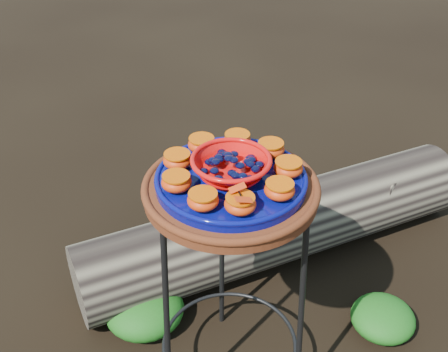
{
  "coord_description": "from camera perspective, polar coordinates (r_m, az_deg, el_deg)",
  "views": [
    {
      "loc": [
        -0.14,
        -1.1,
        1.52
      ],
      "look_at": [
        -0.02,
        0.0,
        0.76
      ],
      "focal_mm": 45.0,
      "sensor_mm": 36.0,
      "label": 1
    }
  ],
  "objects": [
    {
      "name": "cobalt_plate",
      "position": [
        1.35,
        0.71,
        -0.46
      ],
      "size": [
        0.37,
        0.37,
        0.02
      ],
      "primitive_type": "cylinder",
      "color": "#000D53",
      "rests_on": "terracotta_saucer"
    },
    {
      "name": "butterfly",
      "position": [
        1.21,
        1.67,
        -1.88
      ],
      "size": [
        0.09,
        0.06,
        0.01
      ],
      "primitive_type": null,
      "rotation": [
        0.0,
        0.0,
        0.16
      ],
      "color": "red",
      "rests_on": "orange_half_0"
    },
    {
      "name": "plant_stand",
      "position": [
        1.61,
        0.61,
        -12.09
      ],
      "size": [
        0.44,
        0.44,
        0.7
      ],
      "primitive_type": null,
      "color": "black",
      "rests_on": "ground"
    },
    {
      "name": "orange_half_0",
      "position": [
        1.23,
        1.65,
        -2.88
      ],
      "size": [
        0.07,
        0.07,
        0.04
      ],
      "primitive_type": "ellipsoid",
      "color": "#BE3509",
      "rests_on": "cobalt_plate"
    },
    {
      "name": "orange_half_7",
      "position": [
        1.3,
        -4.86,
        -0.64
      ],
      "size": [
        0.07,
        0.07,
        0.04
      ],
      "primitive_type": "ellipsoid",
      "color": "#BE3509",
      "rests_on": "cobalt_plate"
    },
    {
      "name": "driftwood_log",
      "position": [
        2.17,
        5.47,
        -5.03
      ],
      "size": [
        1.6,
        0.88,
        0.29
      ],
      "primitive_type": null,
      "rotation": [
        0.0,
        0.0,
        0.32
      ],
      "color": "black",
      "rests_on": "ground"
    },
    {
      "name": "glass_gems",
      "position": [
        1.31,
        0.73,
        2.23
      ],
      "size": [
        0.14,
        0.14,
        0.02
      ],
      "primitive_type": null,
      "color": "black",
      "rests_on": "red_bowl"
    },
    {
      "name": "orange_half_5",
      "position": [
        1.43,
        -2.28,
        3.22
      ],
      "size": [
        0.07,
        0.07,
        0.04
      ],
      "primitive_type": "ellipsoid",
      "color": "#BE3509",
      "rests_on": "cobalt_plate"
    },
    {
      "name": "foliage_back",
      "position": [
        2.17,
        -2.63,
        -6.94
      ],
      "size": [
        0.35,
        0.35,
        0.18
      ],
      "primitive_type": "ellipsoid",
      "color": "#1A5213",
      "rests_on": "ground"
    },
    {
      "name": "orange_half_4",
      "position": [
        1.45,
        1.36,
        3.64
      ],
      "size": [
        0.07,
        0.07,
        0.04
      ],
      "primitive_type": "ellipsoid",
      "color": "#BE3509",
      "rests_on": "cobalt_plate"
    },
    {
      "name": "orange_half_8",
      "position": [
        1.24,
        -2.15,
        -2.48
      ],
      "size": [
        0.07,
        0.07,
        0.04
      ],
      "primitive_type": "ellipsoid",
      "color": "#BE3509",
      "rests_on": "cobalt_plate"
    },
    {
      "name": "red_bowl",
      "position": [
        1.33,
        0.72,
        0.86
      ],
      "size": [
        0.18,
        0.18,
        0.05
      ],
      "primitive_type": null,
      "color": "red",
      "rests_on": "cobalt_plate"
    },
    {
      "name": "orange_half_1",
      "position": [
        1.27,
        5.66,
        -1.43
      ],
      "size": [
        0.07,
        0.07,
        0.04
      ],
      "primitive_type": "ellipsoid",
      "color": "#BE3509",
      "rests_on": "cobalt_plate"
    },
    {
      "name": "foliage_left",
      "position": [
        1.98,
        -8.1,
        -13.1
      ],
      "size": [
        0.27,
        0.27,
        0.14
      ],
      "primitive_type": "ellipsoid",
      "color": "#1A5213",
      "rests_on": "ground"
    },
    {
      "name": "orange_half_6",
      "position": [
        1.37,
        -4.76,
        1.6
      ],
      "size": [
        0.07,
        0.07,
        0.04
      ],
      "primitive_type": "ellipsoid",
      "color": "#BE3509",
      "rests_on": "cobalt_plate"
    },
    {
      "name": "terracotta_saucer",
      "position": [
        1.37,
        0.7,
        -1.47
      ],
      "size": [
        0.43,
        0.43,
        0.03
      ],
      "primitive_type": "cylinder",
      "color": "#56200B",
      "rests_on": "plant_stand"
    },
    {
      "name": "foliage_right",
      "position": [
        2.03,
        15.85,
        -13.63
      ],
      "size": [
        0.22,
        0.22,
        0.11
      ],
      "primitive_type": "ellipsoid",
      "color": "#1A5213",
      "rests_on": "ground"
    },
    {
      "name": "orange_half_2",
      "position": [
        1.35,
        6.54,
        0.8
      ],
      "size": [
        0.07,
        0.07,
        0.04
      ],
      "primitive_type": "ellipsoid",
      "color": "#BE3509",
      "rests_on": "cobalt_plate"
    },
    {
      "name": "orange_half_3",
      "position": [
        1.42,
        4.76,
        2.74
      ],
      "size": [
        0.07,
        0.07,
        0.04
      ],
      "primitive_type": "ellipsoid",
      "color": "#BE3509",
      "rests_on": "cobalt_plate"
    }
  ]
}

